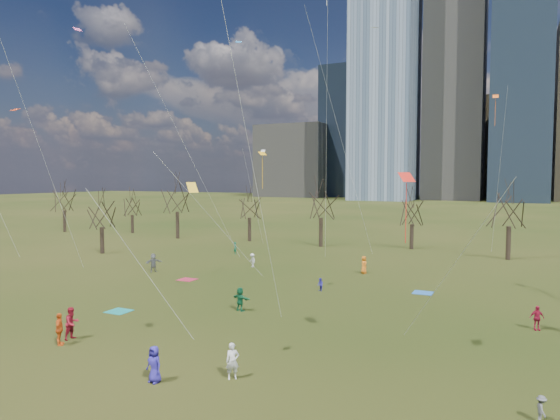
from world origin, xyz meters
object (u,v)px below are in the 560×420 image
at_px(blanket_navy, 423,293).
at_px(blanket_crimson, 187,280).
at_px(blanket_teal, 119,311).
at_px(person_2, 72,323).
at_px(person_0, 154,364).
at_px(person_1, 233,361).
at_px(person_4, 59,329).

bearing_deg(blanket_navy, blanket_crimson, -169.05).
xyz_separation_m(blanket_teal, blanket_navy, (18.91, 15.48, 0.00)).
bearing_deg(blanket_teal, person_2, -71.73).
distance_m(blanket_teal, person_0, 13.79).
height_order(person_1, person_4, person_4).
relative_size(person_0, person_4, 0.93).
height_order(blanket_teal, person_2, person_2).
bearing_deg(person_2, blanket_navy, -34.96).
distance_m(blanket_crimson, person_2, 17.85).
relative_size(blanket_teal, person_2, 0.82).
xyz_separation_m(blanket_teal, blanket_crimson, (-2.25, 11.38, 0.00)).
bearing_deg(blanket_navy, person_4, -126.65).
bearing_deg(person_4, blanket_teal, -21.67).
height_order(blanket_navy, person_2, person_2).
relative_size(blanket_navy, person_1, 0.91).
bearing_deg(person_0, blanket_navy, 81.03).
height_order(blanket_navy, person_1, person_1).
bearing_deg(person_4, blanket_crimson, -25.33).
bearing_deg(blanket_navy, person_2, -128.37).
distance_m(blanket_navy, person_4, 28.06).
bearing_deg(blanket_teal, person_1, -26.64).
height_order(person_1, person_2, person_2).
bearing_deg(blanket_crimson, person_4, -76.50).
bearing_deg(blanket_crimson, person_1, -48.85).
bearing_deg(blanket_teal, person_0, -39.82).
relative_size(blanket_crimson, person_1, 0.91).
distance_m(blanket_teal, person_4, 7.41).
height_order(person_0, person_1, person_1).
relative_size(blanket_navy, person_2, 0.82).
bearing_deg(person_2, blanket_crimson, 17.07).
height_order(person_0, person_4, person_4).
distance_m(blanket_navy, blanket_crimson, 21.55).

